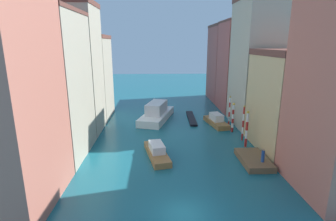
% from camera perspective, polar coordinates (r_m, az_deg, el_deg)
% --- Properties ---
extents(ground_plane, '(154.00, 154.00, 0.00)m').
position_cam_1_polar(ground_plane, '(45.08, 0.36, -3.00)').
color(ground_plane, '#196070').
extents(building_left_1, '(7.42, 10.41, 17.41)m').
position_cam_1_polar(building_left_1, '(33.78, -24.30, 4.97)').
color(building_left_1, '#BCB299').
rests_on(building_left_1, ground).
extents(building_left_2, '(7.42, 7.59, 19.49)m').
position_cam_1_polar(building_left_2, '(42.28, -19.89, 8.49)').
color(building_left_2, '#BCB299').
rests_on(building_left_2, ground).
extents(building_left_3, '(7.42, 8.73, 15.05)m').
position_cam_1_polar(building_left_3, '(50.36, -16.95, 7.02)').
color(building_left_3, '#BCB299').
rests_on(building_left_3, ground).
extents(building_right_1, '(7.42, 10.67, 12.89)m').
position_cam_1_polar(building_right_1, '(36.47, 24.97, 1.90)').
color(building_right_1, '#DBB77A').
rests_on(building_right_1, ground).
extents(building_right_2, '(7.42, 10.13, 20.82)m').
position_cam_1_polar(building_right_2, '(45.59, 19.42, 9.75)').
color(building_right_2, '#BCB299').
rests_on(building_right_2, ground).
extents(building_right_3, '(7.42, 9.60, 17.99)m').
position_cam_1_polar(building_right_3, '(55.29, 15.43, 9.27)').
color(building_right_3, '#B25147').
rests_on(building_right_3, ground).
extents(building_right_4, '(7.42, 11.35, 17.90)m').
position_cam_1_polar(building_right_4, '(65.39, 12.64, 10.14)').
color(building_right_4, '#B25147').
rests_on(building_right_4, ground).
extents(waterfront_dock, '(3.07, 5.64, 0.69)m').
position_cam_1_polar(waterfront_dock, '(32.57, 18.34, -10.23)').
color(waterfront_dock, brown).
rests_on(waterfront_dock, ground).
extents(person_on_dock, '(0.36, 0.36, 1.59)m').
position_cam_1_polar(person_on_dock, '(31.23, 20.16, -9.31)').
color(person_on_dock, '#234C93').
rests_on(person_on_dock, waterfront_dock).
extents(mooring_pole_0, '(0.36, 0.36, 5.02)m').
position_cam_1_polar(mooring_pole_0, '(36.20, 16.93, -3.84)').
color(mooring_pole_0, red).
rests_on(mooring_pole_0, ground).
extents(mooring_pole_1, '(0.27, 0.27, 5.16)m').
position_cam_1_polar(mooring_pole_1, '(38.48, 16.19, -2.61)').
color(mooring_pole_1, red).
rests_on(mooring_pole_1, ground).
extents(mooring_pole_2, '(0.38, 0.38, 4.69)m').
position_cam_1_polar(mooring_pole_2, '(41.76, 14.08, -1.44)').
color(mooring_pole_2, red).
rests_on(mooring_pole_2, ground).
extents(mooring_pole_3, '(0.28, 0.28, 5.14)m').
position_cam_1_polar(mooring_pole_3, '(44.62, 13.35, -0.10)').
color(mooring_pole_3, red).
rests_on(mooring_pole_3, ground).
extents(vaporetto_white, '(6.87, 11.99, 3.23)m').
position_cam_1_polar(vaporetto_white, '(47.46, -2.53, -0.60)').
color(vaporetto_white, white).
rests_on(vaporetto_white, ground).
extents(gondola_black, '(1.49, 9.11, 0.35)m').
position_cam_1_polar(gondola_black, '(48.23, 5.15, -1.66)').
color(gondola_black, black).
rests_on(gondola_black, ground).
extents(motorboat_0, '(3.48, 7.45, 1.69)m').
position_cam_1_polar(motorboat_0, '(32.47, -2.47, -9.02)').
color(motorboat_0, olive).
rests_on(motorboat_0, ground).
extents(motorboat_1, '(3.35, 6.98, 1.98)m').
position_cam_1_polar(motorboat_1, '(45.25, 10.54, -2.24)').
color(motorboat_1, olive).
rests_on(motorboat_1, ground).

